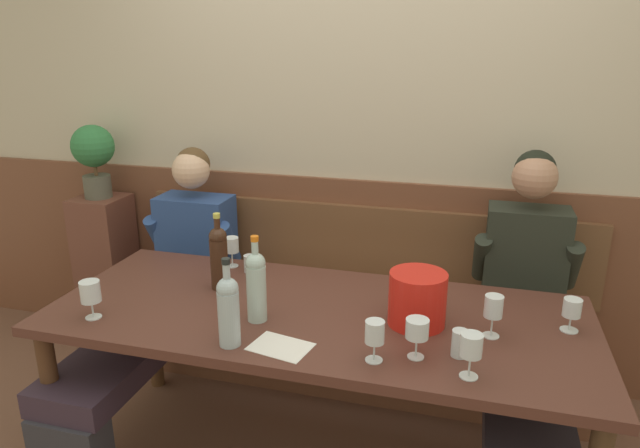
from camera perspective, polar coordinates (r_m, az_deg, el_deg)
The scene contains 22 objects.
room_wall_back at distance 3.03m, azimuth 4.76°, elevation 10.63°, with size 6.80×0.08×2.80m, color beige.
wood_wainscot_panel at distance 3.20m, azimuth 4.17°, elevation -5.01°, with size 6.80×0.03×1.07m, color brown.
wall_bench at distance 3.13m, azimuth 3.28°, elevation -10.78°, with size 2.45×0.42×0.94m.
dining_table at distance 2.33m, azimuth -0.37°, elevation -10.43°, with size 2.15×0.88×0.75m.
person_center_left_seat at distance 2.96m, azimuth -15.39°, elevation -6.18°, with size 0.50×1.32×1.24m.
person_right_seat at distance 2.59m, azimuth 19.95°, elevation -9.43°, with size 0.47×1.31×1.31m.
ice_bucket at distance 2.19m, azimuth 9.73°, elevation -7.39°, with size 0.22×0.22×0.21m, color red.
wine_bottle_amber_mid at distance 2.03m, azimuth -9.16°, elevation -8.38°, with size 0.08×0.08×0.33m.
wine_bottle_clear_water at distance 2.48m, azimuth -10.11°, elevation -3.15°, with size 0.08×0.08×0.34m.
wine_bottle_green_tall at distance 2.18m, azimuth -6.41°, elevation -6.01°, with size 0.08×0.08×0.34m.
wine_glass_mid_left at distance 2.31m, azimuth 23.93°, elevation -7.87°, with size 0.07×0.07×0.13m.
wine_glass_by_bottle at distance 1.90m, azimuth 14.91°, elevation -11.88°, with size 0.07×0.07×0.15m.
wine_glass_mid_right at distance 2.73m, azimuth -8.85°, elevation -2.24°, with size 0.07×0.07×0.15m.
wine_glass_left_end at distance 1.93m, azimuth 5.50°, elevation -10.95°, with size 0.07×0.07×0.15m.
wine_glass_center_rear at distance 2.16m, azimuth 17.00°, elevation -8.03°, with size 0.07×0.07×0.16m.
wine_glass_near_bucket at distance 1.97m, azimuth 9.71°, elevation -10.48°, with size 0.08×0.08×0.14m.
wine_glass_right_end at distance 2.37m, azimuth -22.02°, elevation -6.48°, with size 0.08×0.08×0.15m.
water_tumbler_left at distance 2.67m, azimuth -7.04°, elevation -3.96°, with size 0.06×0.06×0.08m, color silver.
water_tumbler_right at distance 2.03m, azimuth 13.84°, elevation -11.53°, with size 0.06×0.06×0.10m, color silver.
tasting_sheet_left_guest at distance 2.05m, azimuth -3.97°, elevation -12.17°, with size 0.21×0.15×0.00m, color white.
corner_pedestal at distance 3.68m, azimuth -20.48°, elevation -4.39°, with size 0.28×0.28×0.92m, color brown.
potted_plant at distance 3.48m, azimuth -21.75°, elevation 6.57°, with size 0.24×0.24×0.42m.
Camera 1 is at (0.57, -1.86, 1.78)m, focal length 31.92 mm.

